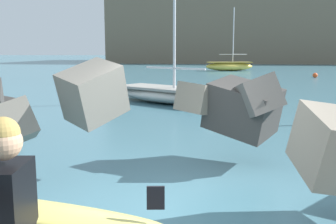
% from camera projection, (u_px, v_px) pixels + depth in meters
% --- Properties ---
extents(ground_plane, '(400.00, 400.00, 0.00)m').
position_uv_depth(ground_plane, '(184.00, 208.00, 5.96)').
color(ground_plane, '#42707F').
extents(breakwater_jetty, '(32.69, 6.88, 2.41)m').
position_uv_depth(breakwater_jetty, '(58.00, 118.00, 7.33)').
color(breakwater_jetty, slate).
rests_on(breakwater_jetty, ground).
extents(boat_near_left, '(5.92, 3.24, 7.40)m').
position_uv_depth(boat_near_left, '(229.00, 66.00, 46.37)').
color(boat_near_left, '#EAC64C').
rests_on(boat_near_left, ground).
extents(boat_near_centre, '(5.92, 4.79, 8.06)m').
position_uv_depth(boat_near_centre, '(167.00, 93.00, 17.93)').
color(boat_near_centre, beige).
rests_on(boat_near_centre, ground).
extents(mooring_buoy_middle, '(0.44, 0.44, 0.44)m').
position_uv_depth(mooring_buoy_middle, '(315.00, 75.00, 34.64)').
color(mooring_buoy_middle, '#E54C1E').
rests_on(mooring_buoy_middle, ground).
extents(headland_bluff, '(88.98, 32.36, 17.21)m').
position_uv_depth(headland_bluff, '(328.00, 21.00, 81.34)').
color(headland_bluff, '#756651').
rests_on(headland_bluff, ground).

